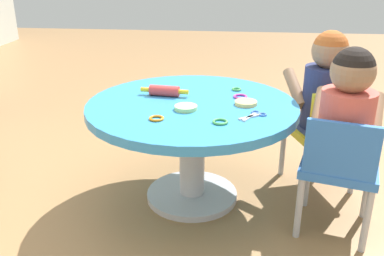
% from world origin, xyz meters
% --- Properties ---
extents(ground_plane, '(10.00, 10.00, 0.00)m').
position_xyz_m(ground_plane, '(0.00, 0.00, 0.00)').
color(ground_plane, '#9E7247').
extents(craft_table, '(0.95, 0.95, 0.49)m').
position_xyz_m(craft_table, '(0.00, 0.00, 0.38)').
color(craft_table, silver).
rests_on(craft_table, ground).
extents(child_chair_left, '(0.37, 0.37, 0.54)m').
position_xyz_m(child_chair_left, '(-0.21, -0.62, 0.31)').
color(child_chair_left, '#B7B7BC').
rests_on(child_chair_left, ground).
extents(seated_child_left, '(0.40, 0.35, 0.51)m').
position_xyz_m(seated_child_left, '(-0.17, -0.63, 0.53)').
color(seated_child_left, '#3F4772').
rests_on(seated_child_left, ground).
extents(child_chair_right, '(0.38, 0.38, 0.54)m').
position_xyz_m(child_chair_right, '(0.18, -0.63, 0.31)').
color(child_chair_right, '#B7B7BC').
rests_on(child_chair_right, ground).
extents(seated_child_right, '(0.41, 0.36, 0.51)m').
position_xyz_m(seated_child_right, '(0.21, -0.62, 0.53)').
color(seated_child_right, '#3F4772').
rests_on(seated_child_right, ground).
extents(rolling_pin, '(0.06, 0.23, 0.05)m').
position_xyz_m(rolling_pin, '(0.09, 0.14, 0.52)').
color(rolling_pin, '#D83F3F').
rests_on(rolling_pin, craft_table).
extents(craft_scissors, '(0.14, 0.13, 0.01)m').
position_xyz_m(craft_scissors, '(-0.14, -0.28, 0.49)').
color(craft_scissors, silver).
rests_on(craft_scissors, craft_table).
extents(playdough_blob_0, '(0.10, 0.10, 0.02)m').
position_xyz_m(playdough_blob_0, '(0.00, -0.24, 0.50)').
color(playdough_blob_0, '#F2CC72').
rests_on(playdough_blob_0, craft_table).
extents(playdough_blob_1, '(0.10, 0.10, 0.02)m').
position_xyz_m(playdough_blob_1, '(-0.09, 0.02, 0.50)').
color(playdough_blob_1, '#B2E58C').
rests_on(playdough_blob_1, craft_table).
extents(cookie_cutter_0, '(0.06, 0.06, 0.01)m').
position_xyz_m(cookie_cutter_0, '(-0.23, -0.14, 0.50)').
color(cookie_cutter_0, '#4CB259').
rests_on(cookie_cutter_0, craft_table).
extents(cookie_cutter_1, '(0.07, 0.07, 0.01)m').
position_xyz_m(cookie_cutter_1, '(0.10, -0.22, 0.50)').
color(cookie_cutter_1, '#D83FA5').
rests_on(cookie_cutter_1, craft_table).
extents(cookie_cutter_2, '(0.05, 0.05, 0.01)m').
position_xyz_m(cookie_cutter_2, '(0.22, -0.20, 0.50)').
color(cookie_cutter_2, '#4CB259').
rests_on(cookie_cutter_2, craft_table).
extents(cookie_cutter_3, '(0.06, 0.06, 0.01)m').
position_xyz_m(cookie_cutter_3, '(-0.22, 0.12, 0.50)').
color(cookie_cutter_3, orange).
rests_on(cookie_cutter_3, craft_table).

